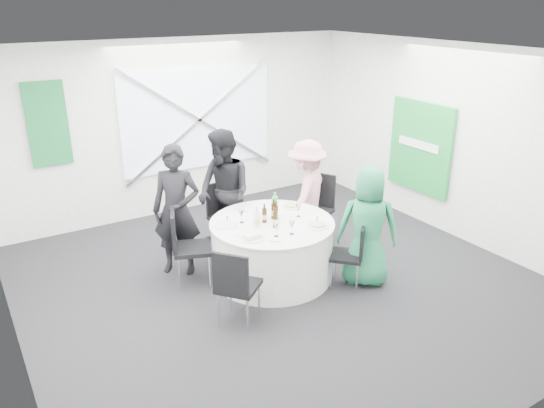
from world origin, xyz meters
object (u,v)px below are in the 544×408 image
person_woman_pink (307,193)px  clear_water_bottle (257,220)px  chair_front_left (235,282)px  person_man_back_left (177,211)px  banquet_table (272,249)px  chair_back_right (317,203)px  chair_back (224,211)px  chair_back_left (184,242)px  green_water_bottle (275,207)px  person_man_back (224,193)px  chair_front_right (353,251)px  person_woman_green (368,227)px

person_woman_pink → clear_water_bottle: bearing=-4.0°
chair_front_left → person_man_back_left: bearing=-37.9°
banquet_table → person_woman_pink: (0.94, 0.59, 0.39)m
person_man_back_left → person_woman_pink: person_man_back_left is taller
chair_front_left → chair_back_right: bearing=-96.2°
chair_back → chair_back_left: 1.13m
chair_back → green_water_bottle: (0.24, -0.97, 0.34)m
person_man_back → chair_front_left: bearing=-32.4°
person_woman_pink → chair_back_right: bearing=139.5°
chair_back_left → chair_back_right: chair_back_right is taller
chair_back → clear_water_bottle: size_ratio=3.55×
person_woman_pink → green_water_bottle: size_ratio=4.66×
banquet_table → chair_back_right: 1.26m
person_man_back_left → green_water_bottle: bearing=8.1°
chair_back_left → person_man_back: person_man_back is taller
green_water_bottle → clear_water_bottle: green_water_bottle is taller
person_woman_pink → person_man_back: bearing=-52.7°
chair_front_right → chair_back_left: bearing=-77.7°
chair_back → chair_back_right: 1.34m
chair_back → person_man_back_left: 0.94m
chair_back_left → chair_back_right: 2.13m
person_man_back_left → chair_front_right: bearing=-3.0°
chair_back → chair_front_left: chair_back is taller
person_woman_pink → banquet_table: bearing=-0.0°
chair_back_right → green_water_bottle: 1.12m
banquet_table → person_man_back: size_ratio=0.90×
person_man_back_left → person_woman_pink: (1.89, -0.18, -0.08)m
person_man_back_left → person_man_back: size_ratio=0.98×
chair_front_left → person_man_back: size_ratio=0.53×
banquet_table → chair_front_left: bearing=-141.2°
person_woman_pink → green_water_bottle: bearing=-2.7°
person_man_back_left → person_woman_green: person_man_back_left is taller
person_woman_green → clear_water_bottle: size_ratio=5.69×
chair_back_left → person_woman_green: 2.25m
banquet_table → person_woman_green: (0.92, -0.74, 0.38)m
banquet_table → chair_back_right: bearing=26.8°
chair_back_right → person_woman_pink: person_woman_pink is taller
chair_back_left → chair_front_left: 1.15m
chair_front_left → person_woman_pink: bearing=-93.3°
chair_back → clear_water_bottle: bearing=-102.4°
clear_water_bottle → banquet_table: bearing=9.8°
clear_water_bottle → person_woman_green: bearing=-31.1°
banquet_table → chair_back_left: size_ratio=1.59×
person_woman_pink → clear_water_bottle: person_woman_pink is taller
banquet_table → chair_front_left: 1.19m
chair_front_left → person_man_back: (0.77, 1.74, 0.32)m
chair_back_left → person_man_back_left: size_ratio=0.58×
banquet_table → chair_back_left: 1.11m
chair_back_right → green_water_bottle: bearing=-93.2°
chair_back_right → person_woman_green: person_woman_green is taller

